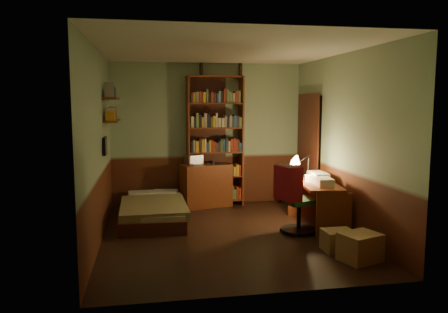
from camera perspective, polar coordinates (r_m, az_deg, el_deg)
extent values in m
cube|color=black|center=(6.38, 0.40, -10.22)|extent=(3.50, 4.00, 0.02)
cube|color=silver|center=(6.14, 0.42, 13.84)|extent=(3.50, 4.00, 0.02)
cube|color=#8FA986|center=(8.10, -2.18, 2.91)|extent=(3.50, 0.02, 2.60)
cube|color=#8FA986|center=(6.06, -16.20, 1.23)|extent=(0.02, 4.00, 2.60)
cube|color=#8FA986|center=(6.67, 15.46, 1.77)|extent=(0.02, 4.00, 2.60)
cube|color=#8FA986|center=(4.17, 5.43, -1.03)|extent=(3.50, 0.02, 2.60)
cube|color=black|center=(7.87, 11.06, 0.47)|extent=(0.06, 0.90, 2.00)
cube|color=#3C1910|center=(7.86, 10.83, 0.47)|extent=(0.02, 0.98, 2.08)
cube|color=olive|center=(7.15, -9.22, -6.11)|extent=(1.02, 1.83, 0.53)
cube|color=#642B13|center=(7.97, -2.36, -3.77)|extent=(0.95, 0.63, 0.78)
cube|color=#B2B2B7|center=(7.99, -4.01, -0.36)|extent=(0.35, 0.30, 0.16)
cube|color=#642B13|center=(7.97, -1.20, 1.99)|extent=(1.03, 0.37, 2.36)
cylinder|color=black|center=(8.03, -3.00, 11.28)|extent=(0.07, 0.07, 0.23)
cylinder|color=black|center=(8.16, 2.16, 11.31)|extent=(0.08, 0.08, 0.26)
cube|color=#642B13|center=(6.87, 12.05, -6.10)|extent=(0.69, 1.33, 0.68)
cube|color=silver|center=(6.81, 11.80, -2.87)|extent=(0.25, 0.30, 0.10)
cone|color=black|center=(6.94, 10.97, -0.46)|extent=(0.23, 0.23, 0.63)
cube|color=#295B2C|center=(6.45, 9.79, -5.56)|extent=(0.59, 0.55, 0.98)
cube|color=maroon|center=(6.41, 7.35, 1.05)|extent=(0.27, 0.44, 0.49)
cube|color=#642B13|center=(7.12, -14.39, 4.54)|extent=(0.20, 0.90, 0.03)
cube|color=#642B13|center=(7.11, -14.48, 7.36)|extent=(0.20, 0.90, 0.03)
cube|color=black|center=(6.65, -15.30, 1.33)|extent=(0.04, 0.32, 0.26)
cube|color=#97774A|center=(5.57, 17.36, -11.24)|extent=(0.54, 0.48, 0.34)
cube|color=#97774A|center=(5.86, 14.70, -10.57)|extent=(0.39, 0.32, 0.27)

